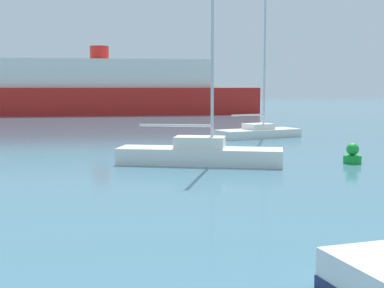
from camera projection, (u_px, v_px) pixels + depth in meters
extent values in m
cube|color=white|center=(258.00, 133.00, 33.08)|extent=(5.46, 2.43, 0.50)
cube|color=white|center=(258.00, 126.00, 33.04)|extent=(1.71, 1.49, 0.35)
cylinder|color=#BCBCC1|center=(265.00, 41.00, 32.67)|extent=(0.12, 0.12, 10.85)
cylinder|color=#BCBCC1|center=(248.00, 115.00, 32.58)|extent=(2.38, 0.33, 0.10)
cube|color=white|center=(200.00, 156.00, 21.51)|extent=(6.46, 4.85, 0.66)
cube|color=white|center=(200.00, 142.00, 21.45)|extent=(2.28, 2.00, 0.46)
cylinder|color=#BCBCC1|center=(212.00, 39.00, 20.95)|extent=(0.12, 0.12, 8.61)
cylinder|color=#BCBCC1|center=(175.00, 125.00, 21.53)|extent=(2.58, 1.65, 0.10)
cube|color=red|center=(100.00, 101.00, 62.04)|extent=(36.96, 17.15, 3.03)
cube|color=silver|center=(100.00, 74.00, 61.71)|extent=(26.19, 13.25, 3.16)
cylinder|color=red|center=(99.00, 53.00, 61.46)|extent=(2.15, 2.15, 1.60)
cylinder|color=green|center=(352.00, 159.00, 21.82)|extent=(0.73, 0.73, 0.33)
sphere|color=green|center=(353.00, 149.00, 21.78)|extent=(0.51, 0.51, 0.51)
cone|color=#4C6647|center=(166.00, 83.00, 109.74)|extent=(37.56, 37.56, 7.86)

